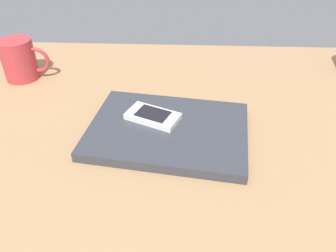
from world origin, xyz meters
The scene contains 4 objects.
desk_surface centered at (0.00, 0.00, 1.50)cm, with size 120.00×80.00×3.00cm, color #9E7751.
laptop_closed centered at (4.88, -4.41, 3.96)cm, with size 30.00×21.85×1.93cm, color #33353D.
cell_phone_on_laptop centered at (1.80, -2.01, 5.55)cm, with size 11.54×9.08×1.31cm.
coffee_mug centered at (-32.24, 17.13, 7.94)cm, with size 11.62×7.99×9.88cm.
Camera 1 is at (7.21, -54.74, 42.18)cm, focal length 35.01 mm.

